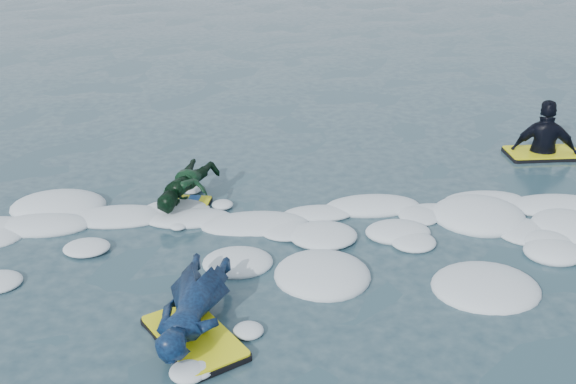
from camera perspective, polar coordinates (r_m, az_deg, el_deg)
The scene contains 5 objects.
ground at distance 8.26m, azimuth -2.68°, elevation -6.83°, with size 120.00×120.00×0.00m, color #1A353F.
foam_band at distance 9.17m, azimuth -3.05°, elevation -3.56°, with size 12.00×3.10×0.30m, color white, non-canonical shape.
prone_woman_unit at distance 7.34m, azimuth -7.47°, elevation -9.14°, with size 1.14×1.88×0.47m.
prone_child_unit at distance 9.95m, azimuth -7.90°, elevation 0.22°, with size 1.14×1.46×0.52m.
waiting_rider_unit at distance 12.46m, azimuth 19.52°, elevation 2.87°, with size 1.21×0.75×1.79m.
Camera 1 is at (-0.33, -7.11, 4.20)m, focal length 45.00 mm.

